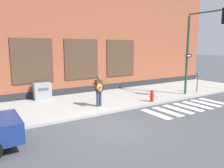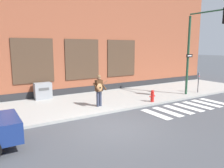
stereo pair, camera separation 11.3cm
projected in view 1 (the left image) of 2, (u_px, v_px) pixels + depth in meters
name	position (u px, v px, depth m)	size (l,w,h in m)	color
ground_plane	(114.00, 128.00, 9.00)	(160.00, 160.00, 0.00)	#424449
sidewalk	(74.00, 104.00, 12.47)	(28.00, 4.90, 0.12)	#9E9E99
building_backdrop	(48.00, 27.00, 15.41)	(28.00, 4.06, 9.34)	brown
crosswalk	(188.00, 107.00, 12.07)	(5.20, 1.90, 0.01)	silver
busker	(99.00, 89.00, 11.64)	(0.73, 0.57, 1.70)	#33384C
traffic_light	(202.00, 39.00, 13.54)	(0.60, 2.71, 5.34)	#234C33
parking_meter	(198.00, 79.00, 15.35)	(0.13, 0.11, 1.44)	#47474C
utility_box	(42.00, 91.00, 13.38)	(1.02, 0.55, 1.01)	gray
fire_hydrant	(152.00, 96.00, 12.77)	(0.38, 0.20, 0.70)	red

